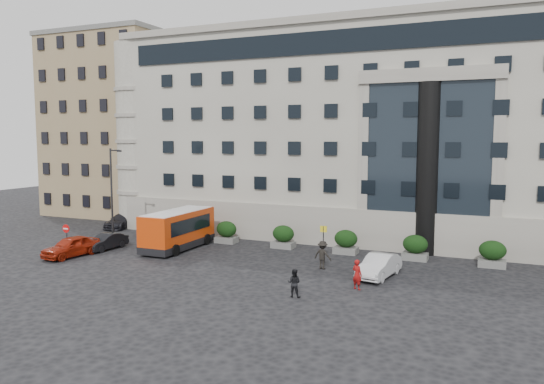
{
  "coord_description": "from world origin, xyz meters",
  "views": [
    {
      "loc": [
        17.26,
        -31.11,
        8.98
      ],
      "look_at": [
        2.11,
        3.46,
        5.0
      ],
      "focal_mm": 35.0,
      "sensor_mm": 36.0,
      "label": 1
    }
  ],
  "objects_px": {
    "street_lamp": "(112,193)",
    "parked_car_a": "(71,246)",
    "hedge_b": "(283,237)",
    "parked_car_b": "(106,242)",
    "parked_car_c": "(122,221)",
    "white_taxi": "(379,266)",
    "hedge_e": "(492,254)",
    "bus_stop_sign": "(323,237)",
    "hedge_d": "(415,247)",
    "hedge_a": "(226,232)",
    "parked_car_d": "(156,214)",
    "pedestrian_c": "(323,255)",
    "hedge_c": "(346,242)",
    "minibus": "(178,228)",
    "pedestrian_b": "(294,283)",
    "pedestrian_a": "(357,274)",
    "no_entry_sign": "(66,233)",
    "red_truck": "(157,206)"
  },
  "relations": [
    {
      "from": "street_lamp",
      "to": "parked_car_a",
      "type": "relative_size",
      "value": 1.77
    },
    {
      "from": "hedge_b",
      "to": "parked_car_b",
      "type": "distance_m",
      "value": 14.15
    },
    {
      "from": "parked_car_c",
      "to": "white_taxi",
      "type": "bearing_deg",
      "value": -26.06
    },
    {
      "from": "white_taxi",
      "to": "parked_car_c",
      "type": "bearing_deg",
      "value": 172.11
    },
    {
      "from": "hedge_e",
      "to": "parked_car_c",
      "type": "relative_size",
      "value": 0.39
    },
    {
      "from": "parked_car_a",
      "to": "bus_stop_sign",
      "type": "bearing_deg",
      "value": 27.02
    },
    {
      "from": "hedge_d",
      "to": "hedge_a",
      "type": "bearing_deg",
      "value": 180.0
    },
    {
      "from": "parked_car_b",
      "to": "parked_car_d",
      "type": "relative_size",
      "value": 0.7
    },
    {
      "from": "hedge_a",
      "to": "pedestrian_c",
      "type": "distance_m",
      "value": 11.52
    },
    {
      "from": "pedestrian_c",
      "to": "white_taxi",
      "type": "bearing_deg",
      "value": -178.03
    },
    {
      "from": "parked_car_c",
      "to": "parked_car_d",
      "type": "relative_size",
      "value": 0.86
    },
    {
      "from": "hedge_c",
      "to": "minibus",
      "type": "xyz_separation_m",
      "value": [
        -12.76,
        -3.72,
        0.76
      ]
    },
    {
      "from": "pedestrian_b",
      "to": "pedestrian_c",
      "type": "height_order",
      "value": "pedestrian_c"
    },
    {
      "from": "parked_car_a",
      "to": "pedestrian_c",
      "type": "distance_m",
      "value": 18.86
    },
    {
      "from": "hedge_c",
      "to": "pedestrian_b",
      "type": "bearing_deg",
      "value": -88.21
    },
    {
      "from": "hedge_b",
      "to": "minibus",
      "type": "height_order",
      "value": "minibus"
    },
    {
      "from": "hedge_a",
      "to": "hedge_c",
      "type": "bearing_deg",
      "value": 0.0
    },
    {
      "from": "white_taxi",
      "to": "hedge_e",
      "type": "bearing_deg",
      "value": 50.17
    },
    {
      "from": "hedge_c",
      "to": "parked_car_a",
      "type": "xyz_separation_m",
      "value": [
        -18.57,
        -9.26,
        -0.16
      ]
    },
    {
      "from": "pedestrian_a",
      "to": "pedestrian_c",
      "type": "xyz_separation_m",
      "value": [
        -3.37,
        3.78,
        0.07
      ]
    },
    {
      "from": "no_entry_sign",
      "to": "white_taxi",
      "type": "xyz_separation_m",
      "value": [
        23.22,
        3.05,
        -0.92
      ]
    },
    {
      "from": "hedge_a",
      "to": "parked_car_b",
      "type": "xyz_separation_m",
      "value": [
        -7.5,
        -6.23,
        -0.3
      ]
    },
    {
      "from": "hedge_b",
      "to": "pedestrian_a",
      "type": "bearing_deg",
      "value": -46.95
    },
    {
      "from": "hedge_c",
      "to": "parked_car_c",
      "type": "xyz_separation_m",
      "value": [
        -23.4,
        2.41,
        -0.24
      ]
    },
    {
      "from": "hedge_b",
      "to": "minibus",
      "type": "distance_m",
      "value": 8.46
    },
    {
      "from": "hedge_b",
      "to": "parked_car_a",
      "type": "xyz_separation_m",
      "value": [
        -13.37,
        -9.26,
        -0.16
      ]
    },
    {
      "from": "hedge_b",
      "to": "hedge_d",
      "type": "height_order",
      "value": "same"
    },
    {
      "from": "hedge_e",
      "to": "parked_car_d",
      "type": "bearing_deg",
      "value": 168.31
    },
    {
      "from": "hedge_e",
      "to": "pedestrian_a",
      "type": "height_order",
      "value": "hedge_e"
    },
    {
      "from": "pedestrian_b",
      "to": "hedge_b",
      "type": "bearing_deg",
      "value": -69.47
    },
    {
      "from": "pedestrian_c",
      "to": "street_lamp",
      "type": "bearing_deg",
      "value": 8.36
    },
    {
      "from": "hedge_d",
      "to": "hedge_e",
      "type": "relative_size",
      "value": 1.0
    },
    {
      "from": "parked_car_a",
      "to": "pedestrian_c",
      "type": "relative_size",
      "value": 2.34
    },
    {
      "from": "hedge_e",
      "to": "pedestrian_a",
      "type": "distance_m",
      "value": 11.53
    },
    {
      "from": "no_entry_sign",
      "to": "pedestrian_a",
      "type": "bearing_deg",
      "value": -0.47
    },
    {
      "from": "minibus",
      "to": "street_lamp",
      "type": "bearing_deg",
      "value": -169.47
    },
    {
      "from": "hedge_d",
      "to": "minibus",
      "type": "bearing_deg",
      "value": -168.31
    },
    {
      "from": "red_truck",
      "to": "hedge_d",
      "type": "bearing_deg",
      "value": -3.59
    },
    {
      "from": "white_taxi",
      "to": "parked_car_b",
      "type": "bearing_deg",
      "value": -169.96
    },
    {
      "from": "no_entry_sign",
      "to": "minibus",
      "type": "height_order",
      "value": "minibus"
    },
    {
      "from": "pedestrian_c",
      "to": "bus_stop_sign",
      "type": "bearing_deg",
      "value": -63.08
    },
    {
      "from": "bus_stop_sign",
      "to": "white_taxi",
      "type": "relative_size",
      "value": 0.57
    },
    {
      "from": "red_truck",
      "to": "parked_car_a",
      "type": "bearing_deg",
      "value": -62.23
    },
    {
      "from": "white_taxi",
      "to": "pedestrian_a",
      "type": "relative_size",
      "value": 2.49
    },
    {
      "from": "hedge_c",
      "to": "street_lamp",
      "type": "distance_m",
      "value": 19.27
    },
    {
      "from": "red_truck",
      "to": "street_lamp",
      "type": "bearing_deg",
      "value": -56.4
    },
    {
      "from": "hedge_d",
      "to": "parked_car_c",
      "type": "relative_size",
      "value": 0.39
    },
    {
      "from": "pedestrian_a",
      "to": "hedge_c",
      "type": "bearing_deg",
      "value": -46.33
    },
    {
      "from": "parked_car_a",
      "to": "pedestrian_a",
      "type": "xyz_separation_m",
      "value": [
        21.8,
        0.23,
        0.12
      ]
    },
    {
      "from": "parked_car_b",
      "to": "parked_car_d",
      "type": "bearing_deg",
      "value": 112.91
    }
  ]
}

